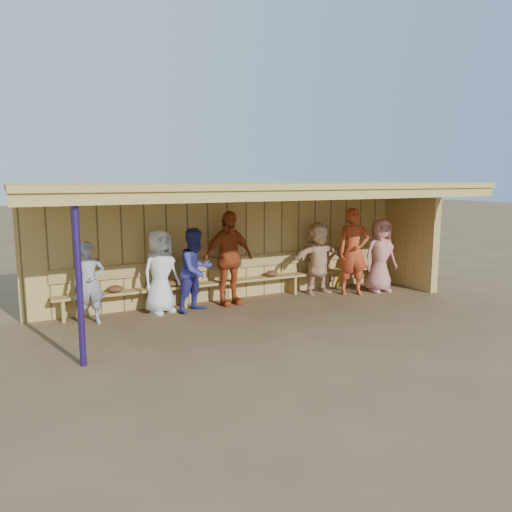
% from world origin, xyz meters
% --- Properties ---
extents(ground, '(90.00, 90.00, 0.00)m').
position_xyz_m(ground, '(0.00, 0.00, 0.00)').
color(ground, brown).
rests_on(ground, ground).
extents(player_a, '(0.54, 0.36, 1.49)m').
position_xyz_m(player_a, '(-3.17, 0.67, 0.74)').
color(player_a, gray).
rests_on(player_a, ground).
extents(player_b, '(0.93, 0.77, 1.63)m').
position_xyz_m(player_b, '(-1.83, 0.81, 0.81)').
color(player_b, silver).
rests_on(player_b, ground).
extents(player_c, '(0.98, 0.89, 1.64)m').
position_xyz_m(player_c, '(-1.17, 0.63, 0.82)').
color(player_c, navy).
rests_on(player_c, ground).
extents(player_d, '(1.18, 0.60, 1.94)m').
position_xyz_m(player_d, '(-0.40, 0.81, 0.97)').
color(player_d, '#AB421B').
rests_on(player_d, ground).
extents(player_f, '(1.53, 0.54, 1.63)m').
position_xyz_m(player_f, '(1.82, 0.81, 0.81)').
color(player_f, '#E2AE7F').
rests_on(player_f, ground).
extents(player_g, '(0.82, 0.68, 1.94)m').
position_xyz_m(player_g, '(2.45, 0.38, 0.97)').
color(player_g, '#AB3B1B').
rests_on(player_g, ground).
extents(player_h, '(0.85, 0.58, 1.67)m').
position_xyz_m(player_h, '(3.17, 0.31, 0.84)').
color(player_h, tan).
rests_on(player_h, ground).
extents(dugout_structure, '(8.80, 3.20, 2.50)m').
position_xyz_m(dugout_structure, '(0.39, 0.69, 1.69)').
color(dugout_structure, tan).
rests_on(dugout_structure, ground).
extents(bench, '(7.60, 0.34, 0.93)m').
position_xyz_m(bench, '(0.00, 1.12, 0.53)').
color(bench, '#A98B48').
rests_on(bench, ground).
extents(dugout_equipment, '(6.50, 0.62, 0.80)m').
position_xyz_m(dugout_equipment, '(-0.45, 0.99, 0.49)').
color(dugout_equipment, gold).
rests_on(dugout_equipment, ground).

